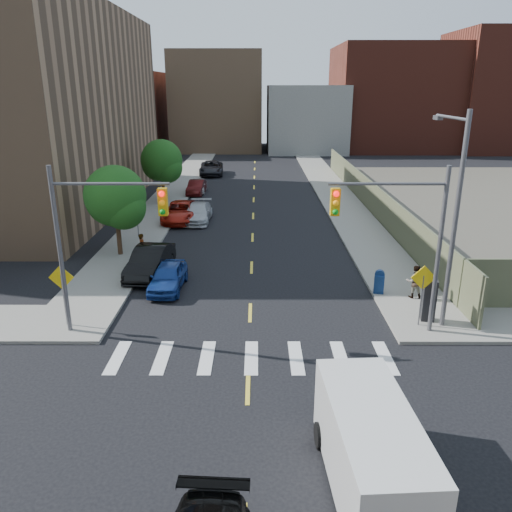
{
  "coord_description": "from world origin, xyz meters",
  "views": [
    {
      "loc": [
        0.31,
        -12.72,
        9.78
      ],
      "look_at": [
        0.26,
        10.16,
        2.0
      ],
      "focal_mm": 35.0,
      "sensor_mm": 36.0,
      "label": 1
    }
  ],
  "objects_px": {
    "parked_car_maroon": "(196,187)",
    "mailbox": "(379,282)",
    "cargo_van": "(369,444)",
    "pedestrian_east": "(415,281)",
    "parked_car_blue": "(168,277)",
    "parked_car_white": "(197,185)",
    "pedestrian_west": "(142,248)",
    "parked_car_red": "(181,212)",
    "parked_car_grey": "(211,168)",
    "payphone": "(429,300)",
    "parked_car_black": "(150,261)",
    "parked_car_silver": "(198,213)"
  },
  "relations": [
    {
      "from": "parked_car_blue",
      "to": "parked_car_maroon",
      "type": "xyz_separation_m",
      "value": [
        -1.3,
        23.63,
        -0.0
      ]
    },
    {
      "from": "pedestrian_east",
      "to": "cargo_van",
      "type": "bearing_deg",
      "value": 75.33
    },
    {
      "from": "parked_car_maroon",
      "to": "cargo_van",
      "type": "relative_size",
      "value": 0.78
    },
    {
      "from": "parked_car_blue",
      "to": "parked_car_white",
      "type": "bearing_deg",
      "value": 95.33
    },
    {
      "from": "parked_car_red",
      "to": "parked_car_silver",
      "type": "relative_size",
      "value": 1.12
    },
    {
      "from": "parked_car_white",
      "to": "mailbox",
      "type": "distance_m",
      "value": 28.05
    },
    {
      "from": "cargo_van",
      "to": "parked_car_silver",
      "type": "bearing_deg",
      "value": 102.18
    },
    {
      "from": "payphone",
      "to": "parked_car_grey",
      "type": "bearing_deg",
      "value": 118.24
    },
    {
      "from": "cargo_van",
      "to": "pedestrian_west",
      "type": "height_order",
      "value": "cargo_van"
    },
    {
      "from": "parked_car_blue",
      "to": "parked_car_grey",
      "type": "relative_size",
      "value": 0.69
    },
    {
      "from": "pedestrian_west",
      "to": "parked_car_black",
      "type": "bearing_deg",
      "value": 179.99
    },
    {
      "from": "cargo_van",
      "to": "pedestrian_west",
      "type": "bearing_deg",
      "value": 115.85
    },
    {
      "from": "parked_car_red",
      "to": "cargo_van",
      "type": "distance_m",
      "value": 28.07
    },
    {
      "from": "parked_car_blue",
      "to": "parked_car_silver",
      "type": "relative_size",
      "value": 0.82
    },
    {
      "from": "parked_car_grey",
      "to": "payphone",
      "type": "xyz_separation_m",
      "value": [
        12.75,
        -38.67,
        0.28
      ]
    },
    {
      "from": "parked_car_grey",
      "to": "pedestrian_east",
      "type": "bearing_deg",
      "value": -73.3
    },
    {
      "from": "parked_car_maroon",
      "to": "mailbox",
      "type": "distance_m",
      "value": 27.16
    },
    {
      "from": "parked_car_silver",
      "to": "payphone",
      "type": "xyz_separation_m",
      "value": [
        11.92,
        -17.27,
        0.39
      ]
    },
    {
      "from": "parked_car_blue",
      "to": "pedestrian_east",
      "type": "distance_m",
      "value": 12.13
    },
    {
      "from": "parked_car_red",
      "to": "parked_car_white",
      "type": "height_order",
      "value": "parked_car_red"
    },
    {
      "from": "parked_car_red",
      "to": "parked_car_black",
      "type": "bearing_deg",
      "value": -88.19
    },
    {
      "from": "parked_car_maroon",
      "to": "parked_car_grey",
      "type": "relative_size",
      "value": 0.71
    },
    {
      "from": "parked_car_black",
      "to": "mailbox",
      "type": "bearing_deg",
      "value": -8.21
    },
    {
      "from": "mailbox",
      "to": "pedestrian_west",
      "type": "bearing_deg",
      "value": 173.46
    },
    {
      "from": "pedestrian_east",
      "to": "parked_car_red",
      "type": "bearing_deg",
      "value": -41.09
    },
    {
      "from": "parked_car_blue",
      "to": "pedestrian_west",
      "type": "height_order",
      "value": "pedestrian_west"
    },
    {
      "from": "parked_car_silver",
      "to": "pedestrian_east",
      "type": "relative_size",
      "value": 2.94
    },
    {
      "from": "parked_car_blue",
      "to": "pedestrian_east",
      "type": "xyz_separation_m",
      "value": [
        12.05,
        -1.36,
        0.29
      ]
    },
    {
      "from": "parked_car_black",
      "to": "parked_car_red",
      "type": "distance_m",
      "value": 11.57
    },
    {
      "from": "cargo_van",
      "to": "pedestrian_east",
      "type": "xyz_separation_m",
      "value": [
        4.71,
        11.79,
        -0.26
      ]
    },
    {
      "from": "parked_car_blue",
      "to": "mailbox",
      "type": "bearing_deg",
      "value": -2.2
    },
    {
      "from": "parked_car_silver",
      "to": "pedestrian_west",
      "type": "xyz_separation_m",
      "value": [
        -2.1,
        -9.62,
        0.3
      ]
    },
    {
      "from": "payphone",
      "to": "parked_car_red",
      "type": "bearing_deg",
      "value": 137.19
    },
    {
      "from": "parked_car_blue",
      "to": "pedestrian_west",
      "type": "relative_size",
      "value": 2.34
    },
    {
      "from": "parked_car_red",
      "to": "parked_car_maroon",
      "type": "xyz_separation_m",
      "value": [
        0.0,
        10.08,
        -0.08
      ]
    },
    {
      "from": "parked_car_blue",
      "to": "mailbox",
      "type": "xyz_separation_m",
      "value": [
        10.5,
        -0.83,
        0.06
      ]
    },
    {
      "from": "parked_car_white",
      "to": "parked_car_maroon",
      "type": "relative_size",
      "value": 0.97
    },
    {
      "from": "parked_car_red",
      "to": "parked_car_grey",
      "type": "relative_size",
      "value": 0.93
    },
    {
      "from": "parked_car_white",
      "to": "parked_car_grey",
      "type": "relative_size",
      "value": 0.69
    },
    {
      "from": "parked_car_white",
      "to": "parked_car_blue",
      "type": "bearing_deg",
      "value": -87.1
    },
    {
      "from": "parked_car_white",
      "to": "pedestrian_east",
      "type": "distance_m",
      "value": 29.22
    },
    {
      "from": "parked_car_grey",
      "to": "payphone",
      "type": "bearing_deg",
      "value": -74.65
    },
    {
      "from": "parked_car_silver",
      "to": "payphone",
      "type": "height_order",
      "value": "payphone"
    },
    {
      "from": "parked_car_grey",
      "to": "pedestrian_east",
      "type": "xyz_separation_m",
      "value": [
        12.89,
        -36.18,
        0.16
      ]
    },
    {
      "from": "parked_car_black",
      "to": "pedestrian_east",
      "type": "distance_m",
      "value": 13.76
    },
    {
      "from": "cargo_van",
      "to": "mailbox",
      "type": "xyz_separation_m",
      "value": [
        3.16,
        12.33,
        -0.49
      ]
    },
    {
      "from": "parked_car_red",
      "to": "mailbox",
      "type": "height_order",
      "value": "parked_car_red"
    },
    {
      "from": "parked_car_white",
      "to": "pedestrian_east",
      "type": "xyz_separation_m",
      "value": [
        13.35,
        -25.99,
        0.29
      ]
    },
    {
      "from": "parked_car_black",
      "to": "cargo_van",
      "type": "distance_m",
      "value": 17.43
    },
    {
      "from": "parked_car_blue",
      "to": "parked_car_red",
      "type": "height_order",
      "value": "parked_car_red"
    }
  ]
}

